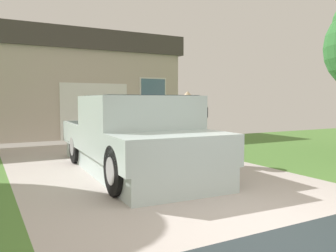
{
  "coord_description": "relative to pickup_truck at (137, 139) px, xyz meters",
  "views": [
    {
      "loc": [
        -3.02,
        -2.85,
        1.51
      ],
      "look_at": [
        0.63,
        3.85,
        0.93
      ],
      "focal_mm": 36.92,
      "sensor_mm": 36.0,
      "label": 1
    }
  ],
  "objects": [
    {
      "name": "pickup_truck",
      "position": [
        0.0,
        0.0,
        0.0
      ],
      "size": [
        2.25,
        5.2,
        1.6
      ],
      "rotation": [
        0.0,
        0.0,
        3.1
      ],
      "color": "silver",
      "rests_on": "ground"
    },
    {
      "name": "person_with_hat",
      "position": [
        1.45,
        0.39,
        0.24
      ],
      "size": [
        0.51,
        0.51,
        1.71
      ],
      "rotation": [
        0.0,
        0.0,
        -2.67
      ],
      "color": "navy",
      "rests_on": "ground"
    },
    {
      "name": "handbag",
      "position": [
        1.33,
        0.13,
        -0.6
      ],
      "size": [
        0.32,
        0.16,
        0.39
      ],
      "color": "beige",
      "rests_on": "ground"
    },
    {
      "name": "house_with_garage",
      "position": [
        -0.39,
        9.47,
        1.42
      ],
      "size": [
        10.85,
        5.95,
        4.23
      ],
      "color": "#BDAE9F",
      "rests_on": "ground"
    }
  ]
}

